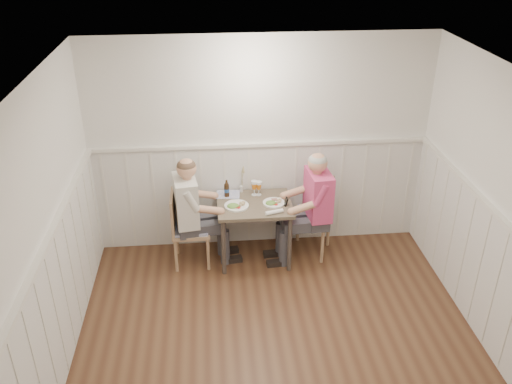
% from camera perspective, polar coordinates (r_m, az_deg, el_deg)
% --- Properties ---
extents(ground_plane, '(4.50, 4.50, 0.00)m').
position_cam_1_polar(ground_plane, '(5.26, 2.94, -18.17)').
color(ground_plane, '#4A2C1C').
extents(room_shell, '(4.04, 4.54, 2.60)m').
position_cam_1_polar(room_shell, '(4.30, 3.42, -3.94)').
color(room_shell, white).
rests_on(room_shell, ground).
extents(wainscot, '(4.00, 4.49, 1.34)m').
position_cam_1_polar(wainscot, '(5.33, 2.10, -7.68)').
color(wainscot, silver).
rests_on(wainscot, ground).
extents(dining_table, '(0.86, 0.70, 0.75)m').
position_cam_1_polar(dining_table, '(6.31, -0.17, -2.02)').
color(dining_table, '#50483A').
rests_on(dining_table, ground).
extents(chair_right, '(0.59, 0.59, 0.96)m').
position_cam_1_polar(chair_right, '(6.51, 6.30, -2.43)').
color(chair_right, '#9E7E63').
rests_on(chair_right, ground).
extents(chair_left, '(0.43, 0.43, 0.91)m').
position_cam_1_polar(chair_left, '(6.36, -7.37, -3.59)').
color(chair_left, '#9E7E63').
rests_on(chair_left, ground).
extents(man_in_pink, '(0.67, 0.47, 1.39)m').
position_cam_1_polar(man_in_pink, '(6.38, 6.08, -2.43)').
color(man_in_pink, '#3F3F47').
rests_on(man_in_pink, ground).
extents(diner_cream, '(0.68, 0.48, 1.38)m').
position_cam_1_polar(diner_cream, '(6.29, -6.87, -3.02)').
color(diner_cream, '#3F3F47').
rests_on(diner_cream, ground).
extents(plate_man, '(0.25, 0.25, 0.06)m').
position_cam_1_polar(plate_man, '(6.24, 1.83, -1.08)').
color(plate_man, white).
rests_on(plate_man, dining_table).
extents(plate_diner, '(0.28, 0.28, 0.07)m').
position_cam_1_polar(plate_diner, '(6.17, -2.18, -1.40)').
color(plate_diner, white).
rests_on(plate_diner, dining_table).
extents(beer_glass_a, '(0.07, 0.07, 0.18)m').
position_cam_1_polar(beer_glass_a, '(6.38, 0.29, 0.63)').
color(beer_glass_a, silver).
rests_on(beer_glass_a, dining_table).
extents(beer_glass_b, '(0.07, 0.07, 0.19)m').
position_cam_1_polar(beer_glass_b, '(6.38, -0.18, 0.67)').
color(beer_glass_b, silver).
rests_on(beer_glass_b, dining_table).
extents(beer_bottle, '(0.06, 0.06, 0.21)m').
position_cam_1_polar(beer_bottle, '(6.36, -3.11, 0.28)').
color(beer_bottle, black).
rests_on(beer_bottle, dining_table).
extents(rolled_napkin, '(0.21, 0.10, 0.05)m').
position_cam_1_polar(rolled_napkin, '(6.04, 1.93, -2.11)').
color(rolled_napkin, white).
rests_on(rolled_napkin, dining_table).
extents(grass_vase, '(0.04, 0.04, 0.35)m').
position_cam_1_polar(grass_vase, '(6.44, -1.56, 1.30)').
color(grass_vase, silver).
rests_on(grass_vase, dining_table).
extents(gingham_mat, '(0.30, 0.24, 0.01)m').
position_cam_1_polar(gingham_mat, '(6.45, -2.97, -0.25)').
color(gingham_mat, '#6570BB').
rests_on(gingham_mat, dining_table).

